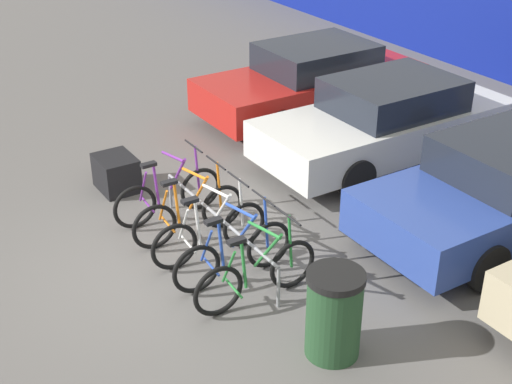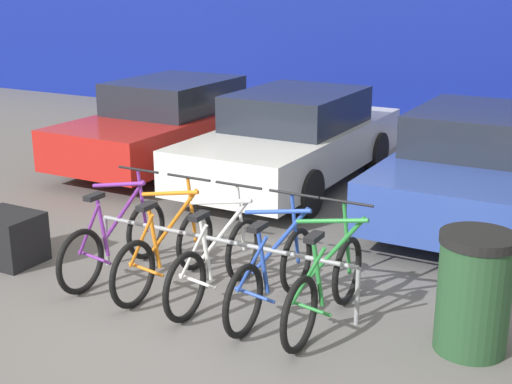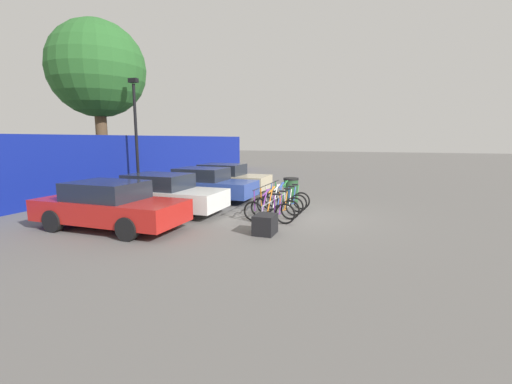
{
  "view_description": "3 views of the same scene",
  "coord_description": "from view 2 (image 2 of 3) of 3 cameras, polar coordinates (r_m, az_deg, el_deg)",
  "views": [
    {
      "loc": [
        7.12,
        -3.25,
        5.22
      ],
      "look_at": [
        0.46,
        0.96,
        1.06
      ],
      "focal_mm": 50.0,
      "sensor_mm": 36.0,
      "label": 1
    },
    {
      "loc": [
        3.42,
        -4.86,
        3.0
      ],
      "look_at": [
        0.1,
        1.16,
        0.93
      ],
      "focal_mm": 50.0,
      "sensor_mm": 36.0,
      "label": 2
    },
    {
      "loc": [
        -11.28,
        -2.63,
        2.64
      ],
      "look_at": [
        -0.56,
        1.2,
        0.85
      ],
      "focal_mm": 24.0,
      "sensor_mm": 36.0,
      "label": 3
    }
  ],
  "objects": [
    {
      "name": "car_blue",
      "position": [
        9.66,
        17.23,
        2.16
      ],
      "size": [
        1.91,
        4.39,
        1.4
      ],
      "color": "#2D479E",
      "rests_on": "ground"
    },
    {
      "name": "bicycle_purple",
      "position": [
        7.58,
        -11.2,
        -3.83
      ],
      "size": [
        0.68,
        1.71,
        1.05
      ],
      "rotation": [
        0.0,
        0.0,
        -0.07
      ],
      "color": "black",
      "rests_on": "ground"
    },
    {
      "name": "car_white",
      "position": [
        10.72,
        3.08,
        4.28
      ],
      "size": [
        1.91,
        4.52,
        1.4
      ],
      "color": "silver",
      "rests_on": "ground"
    },
    {
      "name": "hoarding_wall",
      "position": [
        14.85,
        15.63,
        9.93
      ],
      "size": [
        36.0,
        0.16,
        2.8
      ],
      "primitive_type": "cube",
      "color": "navy",
      "rests_on": "ground"
    },
    {
      "name": "trash_bin",
      "position": [
        6.19,
        17.04,
        -7.69
      ],
      "size": [
        0.63,
        0.63,
        1.03
      ],
      "color": "#234728",
      "rests_on": "ground"
    },
    {
      "name": "bicycle_orange",
      "position": [
        7.2,
        -7.23,
        -4.75
      ],
      "size": [
        0.68,
        1.71,
        1.05
      ],
      "rotation": [
        0.0,
        0.0,
        0.04
      ],
      "color": "black",
      "rests_on": "ground"
    },
    {
      "name": "bicycle_white",
      "position": [
        6.89,
        -3.22,
        -5.65
      ],
      "size": [
        0.68,
        1.71,
        1.05
      ],
      "rotation": [
        0.0,
        0.0,
        0.03
      ],
      "color": "black",
      "rests_on": "ground"
    },
    {
      "name": "bicycle_green",
      "position": [
        6.4,
        5.56,
        -7.52
      ],
      "size": [
        0.68,
        1.71,
        1.05
      ],
      "rotation": [
        0.0,
        0.0,
        -0.04
      ],
      "color": "black",
      "rests_on": "ground"
    },
    {
      "name": "cargo_crate",
      "position": [
        8.27,
        -19.23,
        -3.48
      ],
      "size": [
        0.7,
        0.56,
        0.55
      ],
      "primitive_type": "cube",
      "color": "black",
      "rests_on": "ground"
    },
    {
      "name": "bike_rack",
      "position": [
        7.0,
        -2.92,
        -4.45
      ],
      "size": [
        2.93,
        0.04,
        0.57
      ],
      "color": "gray",
      "rests_on": "ground"
    },
    {
      "name": "bicycle_blue",
      "position": [
        6.61,
        1.27,
        -6.63
      ],
      "size": [
        0.68,
        1.71,
        1.05
      ],
      "rotation": [
        0.0,
        0.0,
        0.04
      ],
      "color": "black",
      "rests_on": "ground"
    },
    {
      "name": "car_red",
      "position": [
        12.02,
        -6.7,
        5.55
      ],
      "size": [
        1.91,
        4.45,
        1.4
      ],
      "color": "red",
      "rests_on": "ground"
    },
    {
      "name": "ground_plane",
      "position": [
        6.66,
        -5.69,
        -10.14
      ],
      "size": [
        120.0,
        120.0,
        0.0
      ],
      "primitive_type": "plane",
      "color": "#605E5B"
    }
  ]
}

